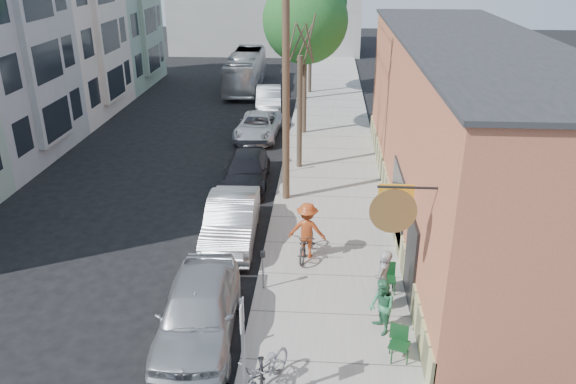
# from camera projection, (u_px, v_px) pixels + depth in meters

# --- Properties ---
(ground) EXTENTS (120.00, 120.00, 0.00)m
(ground) POSITION_uv_depth(u_px,v_px,m) (196.00, 274.00, 17.66)
(ground) COLOR black
(sidewalk) EXTENTS (4.50, 58.00, 0.15)m
(sidewalk) POSITION_uv_depth(u_px,v_px,m) (330.00, 156.00, 27.42)
(sidewalk) COLOR #9B978F
(sidewalk) RESTS_ON ground
(cafe_building) EXTENTS (6.60, 20.20, 6.61)m
(cafe_building) POSITION_uv_depth(u_px,v_px,m) (464.00, 132.00, 20.35)
(cafe_building) COLOR #B26042
(cafe_building) RESTS_ON ground
(apartment_row) EXTENTS (6.30, 32.00, 9.00)m
(apartment_row) POSITION_uv_depth(u_px,v_px,m) (25.00, 51.00, 29.40)
(apartment_row) COLOR #90A78D
(apartment_row) RESTS_ON ground
(sign_post) EXTENTS (0.07, 0.45, 2.80)m
(sign_post) POSITION_uv_depth(u_px,v_px,m) (243.00, 344.00, 11.72)
(sign_post) COLOR slate
(sign_post) RESTS_ON sidewalk
(parking_meter_near) EXTENTS (0.14, 0.14, 1.24)m
(parking_meter_near) POSITION_uv_depth(u_px,v_px,m) (263.00, 264.00, 16.35)
(parking_meter_near) COLOR slate
(parking_meter_near) RESTS_ON sidewalk
(parking_meter_far) EXTENTS (0.14, 0.14, 1.24)m
(parking_meter_far) POSITION_uv_depth(u_px,v_px,m) (286.00, 154.00, 25.06)
(parking_meter_far) COLOR slate
(parking_meter_far) RESTS_ON sidewalk
(utility_pole_near) EXTENTS (3.57, 0.28, 10.00)m
(utility_pole_near) POSITION_uv_depth(u_px,v_px,m) (284.00, 67.00, 20.62)
(utility_pole_near) COLOR #503A28
(utility_pole_near) RESTS_ON sidewalk
(utility_pole_far) EXTENTS (1.80, 0.28, 10.00)m
(utility_pole_far) POSITION_uv_depth(u_px,v_px,m) (304.00, 18.00, 35.71)
(utility_pole_far) COLOR #503A28
(utility_pole_far) RESTS_ON sidewalk
(tree_bare) EXTENTS (0.24, 0.24, 5.06)m
(tree_bare) POSITION_uv_depth(u_px,v_px,m) (300.00, 113.00, 24.97)
(tree_bare) COLOR #44392C
(tree_bare) RESTS_ON sidewalk
(tree_leafy_mid) EXTENTS (4.36, 4.36, 8.09)m
(tree_leafy_mid) POSITION_uv_depth(u_px,v_px,m) (305.00, 21.00, 28.46)
(tree_leafy_mid) COLOR #44392C
(tree_leafy_mid) RESTS_ON sidewalk
(tree_leafy_far) EXTENTS (4.78, 4.78, 8.39)m
(tree_leafy_far) POSITION_uv_depth(u_px,v_px,m) (311.00, 2.00, 37.09)
(tree_leafy_far) COLOR #44392C
(tree_leafy_far) RESTS_ON sidewalk
(patio_chair_a) EXTENTS (0.51, 0.51, 0.88)m
(patio_chair_a) POSITION_uv_depth(u_px,v_px,m) (388.00, 279.00, 16.34)
(patio_chair_a) COLOR #0F3718
(patio_chair_a) RESTS_ON sidewalk
(patio_chair_b) EXTENTS (0.65, 0.65, 0.88)m
(patio_chair_b) POSITION_uv_depth(u_px,v_px,m) (399.00, 345.00, 13.62)
(patio_chair_b) COLOR #0F3718
(patio_chair_b) RESTS_ON sidewalk
(patron_grey) EXTENTS (0.67, 0.78, 1.82)m
(patron_grey) POSITION_uv_depth(u_px,v_px,m) (382.00, 280.00, 15.37)
(patron_grey) COLOR gray
(patron_grey) RESTS_ON sidewalk
(patron_green) EXTENTS (0.81, 0.91, 1.54)m
(patron_green) POSITION_uv_depth(u_px,v_px,m) (382.00, 307.00, 14.48)
(patron_green) COLOR #317B52
(patron_green) RESTS_ON sidewalk
(cyclist) EXTENTS (1.31, 0.86, 1.89)m
(cyclist) POSITION_uv_depth(u_px,v_px,m) (307.00, 230.00, 18.03)
(cyclist) COLOR #9D3C16
(cyclist) RESTS_ON sidewalk
(cyclist_bike) EXTENTS (0.97, 1.95, 0.98)m
(cyclist_bike) POSITION_uv_depth(u_px,v_px,m) (307.00, 243.00, 18.22)
(cyclist_bike) COLOR black
(cyclist_bike) RESTS_ON sidewalk
(parked_bike_b) EXTENTS (1.49, 2.10, 1.05)m
(parked_bike_b) POSITION_uv_depth(u_px,v_px,m) (265.00, 372.00, 12.62)
(parked_bike_b) COLOR slate
(parked_bike_b) RESTS_ON sidewalk
(car_0) EXTENTS (2.25, 4.97, 1.66)m
(car_0) POSITION_uv_depth(u_px,v_px,m) (198.00, 311.00, 14.49)
(car_0) COLOR #A0A3A7
(car_0) RESTS_ON ground
(car_1) EXTENTS (1.87, 4.83, 1.57)m
(car_1) POSITION_uv_depth(u_px,v_px,m) (231.00, 221.00, 19.36)
(car_1) COLOR #A0A4A8
(car_1) RESTS_ON ground
(car_2) EXTENTS (2.02, 4.60, 1.32)m
(car_2) POSITION_uv_depth(u_px,v_px,m) (247.00, 170.00, 24.13)
(car_2) COLOR black
(car_2) RESTS_ON ground
(car_3) EXTENTS (2.39, 4.76, 1.29)m
(car_3) POSITION_uv_depth(u_px,v_px,m) (258.00, 126.00, 30.14)
(car_3) COLOR #B0B2B8
(car_3) RESTS_ON ground
(car_4) EXTENTS (1.92, 4.50, 1.44)m
(car_4) POSITION_uv_depth(u_px,v_px,m) (269.00, 98.00, 35.38)
(car_4) COLOR #A9AEB1
(car_4) RESTS_ON ground
(bus) EXTENTS (2.40, 9.36, 2.59)m
(bus) POSITION_uv_depth(u_px,v_px,m) (246.00, 70.00, 40.64)
(bus) COLOR silver
(bus) RESTS_ON ground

